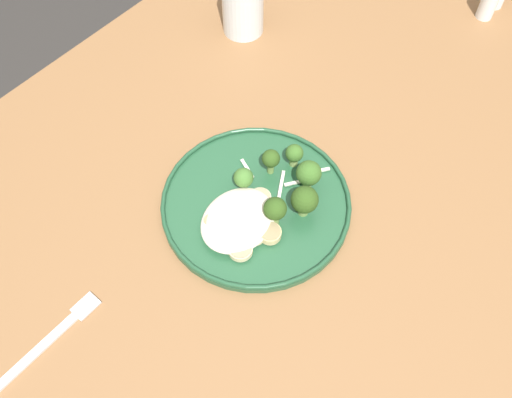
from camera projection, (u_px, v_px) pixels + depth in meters
ground at (271, 343)px, 1.50m from camera, size 6.00×6.00×0.00m
wooden_dining_table at (279, 216)px, 0.94m from camera, size 1.40×1.00×0.74m
dinner_plate at (256, 203)px, 0.85m from camera, size 0.29×0.29×0.02m
noodle_bed at (238, 220)px, 0.82m from camera, size 0.12×0.10×0.03m
seared_scallop_tilted_round at (243, 219)px, 0.82m from camera, size 0.03×0.03×0.02m
seared_scallop_left_edge at (270, 233)px, 0.81m from camera, size 0.03×0.03×0.01m
seared_scallop_large_seared at (228, 214)px, 0.83m from camera, size 0.02×0.02×0.01m
seared_scallop_tiny_bay at (254, 233)px, 0.81m from camera, size 0.03×0.03×0.01m
seared_scallop_rear_pale at (260, 198)px, 0.84m from camera, size 0.03×0.03×0.01m
seared_scallop_half_hidden at (240, 249)px, 0.80m from camera, size 0.04×0.04×0.01m
seared_scallop_right_edge at (212, 223)px, 0.82m from camera, size 0.02×0.02×0.02m
broccoli_floret_center_pile at (294, 154)px, 0.87m from camera, size 0.03×0.03×0.04m
broccoli_floret_small_sprig at (305, 200)px, 0.81m from camera, size 0.04×0.04×0.06m
broccoli_floret_tall_stalk at (309, 174)px, 0.84m from camera, size 0.04×0.04×0.05m
broccoli_floret_right_tilted at (275, 210)px, 0.80m from camera, size 0.03×0.03×0.05m
broccoli_floret_split_head at (271, 159)px, 0.85m from camera, size 0.03×0.03×0.05m
broccoli_floret_rear_charred at (244, 178)px, 0.84m from camera, size 0.03×0.03×0.04m
onion_sliver_short_strip at (284, 185)px, 0.86m from camera, size 0.05×0.03×0.00m
onion_sliver_long_sliver at (247, 169)px, 0.88m from camera, size 0.02×0.04×0.00m
onion_sliver_curled_piece at (296, 182)px, 0.86m from camera, size 0.03×0.03×0.00m
onion_sliver_pale_crescent at (315, 172)px, 0.88m from camera, size 0.04×0.03×0.00m
water_glass at (243, 6)px, 1.03m from camera, size 0.08×0.08×0.12m
dinner_fork at (46, 343)px, 0.74m from camera, size 0.19×0.02×0.00m
salt_shaker at (489, 2)px, 1.07m from camera, size 0.03×0.03×0.07m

